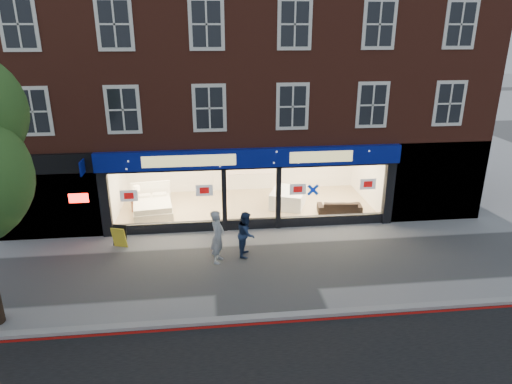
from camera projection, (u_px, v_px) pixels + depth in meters
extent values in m
plane|color=gray|center=(261.00, 266.00, 15.21)|extent=(120.00, 120.00, 0.00)
cube|color=#8C0A07|center=(275.00, 323.00, 12.31)|extent=(60.00, 0.10, 0.01)
cube|color=gray|center=(274.00, 317.00, 12.48)|extent=(60.00, 0.25, 0.12)
cube|color=tan|center=(246.00, 207.00, 20.09)|extent=(11.00, 4.50, 0.10)
cube|color=#5F291D|center=(241.00, 48.00, 19.46)|extent=(19.00, 8.00, 6.70)
cube|color=navy|center=(252.00, 158.00, 16.88)|extent=(11.40, 0.28, 0.70)
cube|color=black|center=(252.00, 223.00, 18.01)|extent=(11.00, 0.18, 0.40)
cube|color=black|center=(105.00, 204.00, 17.02)|extent=(0.35, 0.30, 2.60)
cube|color=black|center=(388.00, 192.00, 18.19)|extent=(0.35, 0.30, 2.60)
cube|color=white|center=(166.00, 198.00, 17.16)|extent=(4.20, 0.02, 2.10)
cube|color=white|center=(334.00, 191.00, 17.85)|extent=(4.20, 0.02, 2.10)
cube|color=white|center=(251.00, 200.00, 17.84)|extent=(1.80, 0.02, 2.10)
cube|color=silver|center=(242.00, 165.00, 21.76)|extent=(11.00, 0.20, 2.60)
cube|color=#FFEAC6|center=(246.00, 151.00, 19.21)|extent=(11.00, 4.50, 0.12)
cube|color=black|center=(47.00, 195.00, 16.91)|extent=(3.80, 0.60, 3.30)
cube|color=#FF140C|center=(79.00, 198.00, 16.73)|extent=(0.70, 0.04, 0.35)
cube|color=black|center=(435.00, 181.00, 18.43)|extent=(4.00, 0.40, 3.30)
cube|color=white|center=(153.00, 210.00, 19.13)|extent=(1.81, 2.05, 0.32)
cube|color=white|center=(152.00, 204.00, 19.03)|extent=(1.74, 1.97, 0.23)
cube|color=white|center=(151.00, 194.00, 19.89)|extent=(1.65, 0.34, 1.11)
cube|color=white|center=(143.00, 196.00, 19.50)|extent=(0.63, 0.37, 0.11)
cube|color=white|center=(160.00, 194.00, 19.66)|extent=(0.63, 0.37, 0.11)
cube|color=brown|center=(138.00, 204.00, 19.46)|extent=(0.54, 0.54, 0.55)
cube|color=white|center=(288.00, 203.00, 20.11)|extent=(1.90, 2.12, 0.23)
cube|color=white|center=(288.00, 198.00, 20.03)|extent=(1.90, 2.12, 0.23)
cube|color=white|center=(288.00, 193.00, 19.95)|extent=(1.90, 2.12, 0.23)
imported|color=black|center=(339.00, 207.00, 19.22)|extent=(1.90, 0.92, 0.54)
cube|color=yellow|center=(120.00, 236.00, 16.43)|extent=(0.61, 0.49, 0.81)
imported|color=#9FA1A7|center=(218.00, 236.00, 15.24)|extent=(0.64, 0.78, 1.85)
imported|color=#1B2B4C|center=(246.00, 234.00, 15.72)|extent=(0.76, 0.89, 1.61)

